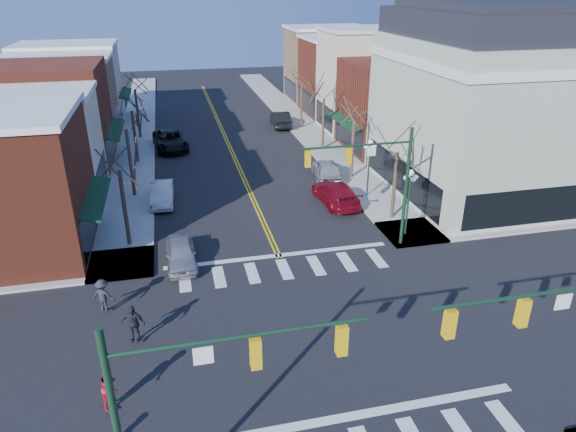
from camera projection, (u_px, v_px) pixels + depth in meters
ground at (316, 339)px, 22.67m from camera, size 160.00×160.00×0.00m
sidewalk_left at (131, 191)px, 38.55m from camera, size 3.50×70.00×0.15m
sidewalk_right at (351, 173)px, 42.18m from camera, size 3.50×70.00×0.15m
bldg_left_stucco_a at (21, 152)px, 35.18m from camera, size 10.00×7.00×7.50m
bldg_left_brick_b at (43, 118)px, 42.07m from camera, size 10.00×9.00×8.50m
bldg_left_tan at (60, 102)px, 49.52m from camera, size 10.00×7.50×7.80m
bldg_left_stucco_b at (72, 85)px, 56.31m from camera, size 10.00×8.00×8.20m
bldg_right_brick_a at (402, 107)px, 47.05m from camera, size 10.00×8.50×8.00m
bldg_right_stucco at (371, 81)px, 53.51m from camera, size 10.00×7.00×10.00m
bldg_right_brick_b at (347, 77)px, 60.46m from camera, size 10.00×8.00×8.50m
bldg_right_tan at (327, 65)px, 67.45m from camera, size 10.00×8.00×9.00m
victorian_corner at (486, 102)px, 36.19m from camera, size 12.25×14.25×13.30m
traffic_mast_near_left at (190, 399)px, 13.01m from camera, size 6.60×0.28×7.20m
traffic_mast_near_right at (566, 336)px, 15.31m from camera, size 6.60×0.28×7.20m
traffic_mast_far_right at (377, 173)px, 28.43m from camera, size 6.60×0.28×7.20m
lamppost_corner at (409, 191)px, 30.68m from camera, size 0.36×0.36×4.33m
lamppost_midblock at (369, 158)px, 36.44m from camera, size 0.36×0.36×4.33m
tree_left_a at (125, 209)px, 29.69m from camera, size 0.24×0.24×4.76m
tree_left_b at (131, 164)px, 36.72m from camera, size 0.24×0.24×5.04m
tree_left_c at (135, 137)px, 43.91m from camera, size 0.24×0.24×4.55m
tree_left_d at (138, 114)px, 50.93m from camera, size 0.24×0.24×4.90m
tree_right_a at (394, 187)px, 33.20m from camera, size 0.24×0.24×4.62m
tree_right_b at (353, 147)px, 40.18m from camera, size 0.24×0.24×5.18m
tree_right_c at (323, 125)px, 47.34m from camera, size 0.24×0.24×4.83m
tree_right_d at (301, 106)px, 54.40m from camera, size 0.24×0.24×4.97m
car_left_near at (181, 254)px, 28.34m from camera, size 1.71×4.06×1.37m
car_left_mid at (162, 194)px, 36.33m from camera, size 1.69×4.42×1.44m
car_left_far at (170, 140)px, 48.23m from camera, size 3.46×6.34×1.68m
car_right_near at (336, 193)px, 36.28m from camera, size 2.52×5.48×1.55m
car_right_mid at (327, 170)px, 40.71m from camera, size 2.58×5.09×1.66m
car_right_far at (281, 119)px, 55.76m from camera, size 2.12×5.21×1.68m
pedestrian_red_b at (110, 387)px, 18.56m from camera, size 0.85×0.96×1.66m
pedestrian_dark_a at (133, 323)px, 21.98m from camera, size 1.11×0.70×1.76m
pedestrian_dark_b at (103, 295)px, 24.08m from camera, size 1.20×0.94×1.63m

